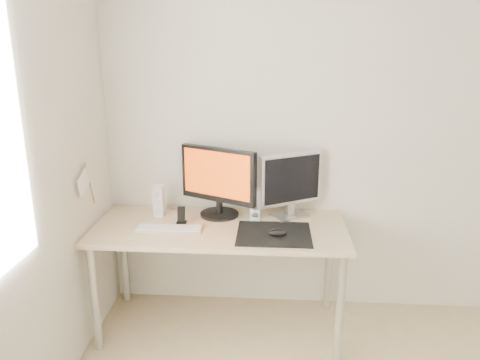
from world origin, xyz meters
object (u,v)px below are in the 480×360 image
object	(u,v)px
second_monitor	(291,182)
speaker_right	(255,205)
main_monitor	(218,179)
speaker_left	(159,201)
phone_dock	(181,218)
keyboard	(169,228)
desk	(220,237)
mouse	(277,232)

from	to	relation	value
second_monitor	speaker_right	world-z (taller)	second_monitor
main_monitor	speaker_left	xyz separation A→B (m)	(-0.40, -0.03, -0.15)
phone_dock	keyboard	bearing A→B (deg)	-118.71
speaker_left	speaker_right	bearing A→B (deg)	-2.40
desk	phone_dock	distance (m)	0.28
keyboard	second_monitor	bearing A→B (deg)	20.20
speaker_right	speaker_left	bearing A→B (deg)	177.60
mouse	main_monitor	size ratio (longest dim) A/B	0.22
mouse	phone_dock	bearing A→B (deg)	165.47
second_monitor	desk	bearing A→B (deg)	-156.46
desk	phone_dock	size ratio (longest dim) A/B	13.87
mouse	keyboard	distance (m)	0.67
mouse	second_monitor	bearing A→B (deg)	75.70
second_monitor	keyboard	xyz separation A→B (m)	(-0.76, -0.28, -0.23)
speaker_right	phone_dock	bearing A→B (deg)	-167.45
second_monitor	phone_dock	bearing A→B (deg)	-166.04
main_monitor	speaker_right	xyz separation A→B (m)	(0.25, -0.06, -0.15)
mouse	main_monitor	xyz separation A→B (m)	(-0.39, 0.32, 0.23)
second_monitor	speaker_left	bearing A→B (deg)	-177.24
mouse	main_monitor	distance (m)	0.55
second_monitor	speaker_left	distance (m)	0.88
mouse	keyboard	world-z (taller)	mouse
main_monitor	phone_dock	distance (m)	0.35
main_monitor	keyboard	bearing A→B (deg)	-136.66
second_monitor	speaker_left	size ratio (longest dim) A/B	2.08
phone_dock	desk	bearing A→B (deg)	-4.97
second_monitor	phone_dock	size ratio (longest dim) A/B	3.77
speaker_right	phone_dock	size ratio (longest dim) A/B	1.81
main_monitor	mouse	bearing A→B (deg)	-39.15
desk	speaker_right	xyz separation A→B (m)	(0.22, 0.13, 0.18)
speaker_left	phone_dock	world-z (taller)	speaker_left
desk	speaker_right	world-z (taller)	speaker_right
second_monitor	speaker_right	bearing A→B (deg)	-163.20
keyboard	speaker_left	bearing A→B (deg)	116.62
phone_dock	mouse	bearing A→B (deg)	-14.53
phone_dock	speaker_right	bearing A→B (deg)	12.55
speaker_right	phone_dock	xyz separation A→B (m)	(-0.47, -0.10, -0.07)
mouse	speaker_right	world-z (taller)	speaker_right
desk	phone_dock	world-z (taller)	phone_dock
speaker_left	mouse	bearing A→B (deg)	-20.22
speaker_left	speaker_right	distance (m)	0.64
main_monitor	phone_dock	bearing A→B (deg)	-144.35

